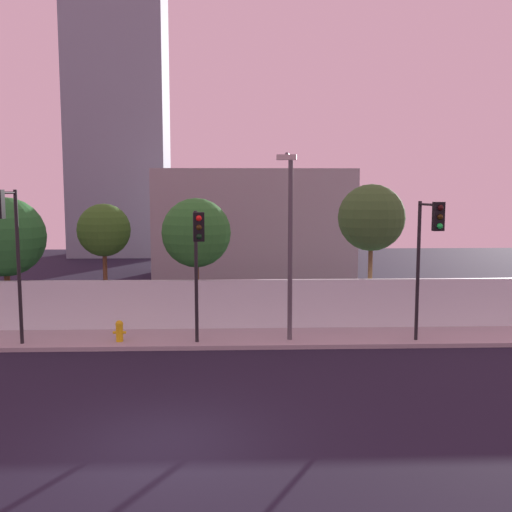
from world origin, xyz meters
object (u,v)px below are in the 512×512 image
Objects in this scene: traffic_light_center at (198,248)px; roadside_tree_leftmost at (5,237)px; fire_hydrant at (119,330)px; traffic_light_left at (429,241)px; roadside_tree_rightmost at (371,218)px; roadside_tree_midright at (196,233)px; street_lamp_curbside at (290,232)px; traffic_light_right at (8,234)px; roadside_tree_midleft at (104,231)px.

traffic_light_center is 0.89× the size of roadside_tree_leftmost.
roadside_tree_leftmost is (-4.71, 2.71, 2.94)m from fire_hydrant.
roadside_tree_rightmost is at bearing 105.92° from traffic_light_left.
roadside_tree_midright reaches higher than traffic_light_left.
roadside_tree_midright is 6.70m from roadside_tree_rightmost.
traffic_light_center is 3.60m from roadside_tree_midright.
traffic_light_left is 6.54× the size of fire_hydrant.
street_lamp_curbside is at bearing -139.61° from roadside_tree_rightmost.
roadside_tree_rightmost is at bearing 0.00° from roadside_tree_leftmost.
roadside_tree_leftmost is at bearing 180.00° from roadside_tree_midright.
traffic_light_right is 3.62m from roadside_tree_leftmost.
roadside_tree_midleft is (-11.17, 3.59, 0.11)m from traffic_light_left.
traffic_light_right is 9.03m from street_lamp_curbside.
roadside_tree_rightmost is (3.40, 2.89, 0.32)m from street_lamp_curbside.
street_lamp_curbside is at bearing 2.67° from traffic_light_right.
street_lamp_curbside reaches higher than roadside_tree_rightmost.
roadside_tree_midright is at bearing 0.00° from roadside_tree_midleft.
traffic_light_right is 6.63m from roadside_tree_midright.
traffic_light_center is 7.37m from roadside_tree_rightmost.
roadside_tree_leftmost is (-7.42, 3.58, 0.09)m from traffic_light_center.
roadside_tree_rightmost reaches higher than roadside_tree_midright.
roadside_tree_leftmost is 13.84m from roadside_tree_rightmost.
roadside_tree_rightmost reaches higher than traffic_light_right.
street_lamp_curbside reaches higher than traffic_light_right.
traffic_light_right is 4.02m from roadside_tree_midleft.
fire_hydrant is 4.29m from roadside_tree_midleft.
roadside_tree_midright is at bearing 29.98° from traffic_light_right.
street_lamp_curbside is 10.83m from roadside_tree_leftmost.
street_lamp_curbside is (-4.42, 0.70, 0.24)m from traffic_light_left.
roadside_tree_rightmost is at bearing 29.21° from traffic_light_center.
traffic_light_left is at bearing -1.20° from traffic_light_right.
traffic_light_center is 0.81× the size of roadside_tree_rightmost.
traffic_light_right is at bearing 178.80° from traffic_light_left.
traffic_light_right reaches higher than roadside_tree_midright.
traffic_light_right is at bearing -165.07° from roadside_tree_rightmost.
roadside_tree_leftmost is at bearing 180.00° from roadside_tree_rightmost.
roadside_tree_leftmost is at bearing 166.39° from traffic_light_left.
roadside_tree_midleft is at bearing 136.30° from traffic_light_center.
traffic_light_left reaches higher than traffic_light_center.
traffic_light_center is at bearing -17.76° from fire_hydrant.
traffic_light_left is 10.63m from fire_hydrant.
roadside_tree_midleft is 3.47m from roadside_tree_midright.
roadside_tree_leftmost is (-1.41, 3.31, -0.36)m from traffic_light_right.
street_lamp_curbside is 1.25× the size of roadside_tree_leftmost.
roadside_tree_midright is at bearing 0.00° from roadside_tree_leftmost.
roadside_tree_midleft is (2.28, 3.31, -0.12)m from traffic_light_right.
roadside_tree_midleft is 0.87× the size of roadside_tree_rightmost.
roadside_tree_leftmost is 7.15m from roadside_tree_midright.
traffic_light_left is 3.78m from roadside_tree_rightmost.
street_lamp_curbside is at bearing 170.96° from traffic_light_left.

